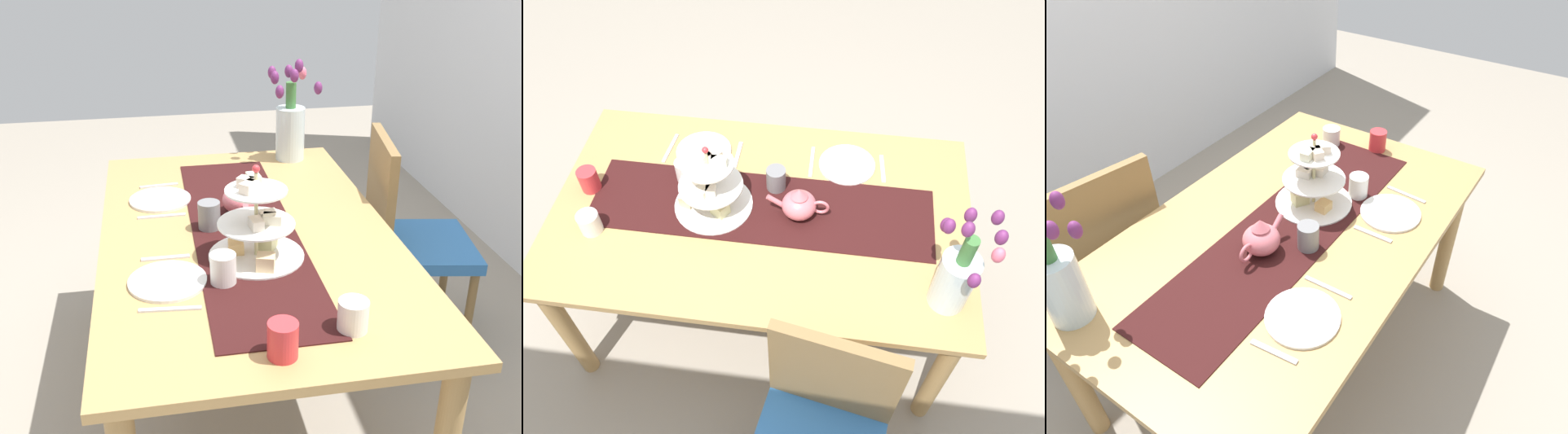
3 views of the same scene
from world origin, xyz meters
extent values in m
plane|color=gray|center=(0.00, 0.00, 0.00)|extent=(8.00, 8.00, 0.00)
cube|color=tan|center=(0.00, 0.00, 0.71)|extent=(1.60, 0.98, 0.03)
cylinder|color=tan|center=(-0.73, -0.42, 0.35)|extent=(0.07, 0.07, 0.69)
cylinder|color=tan|center=(0.73, -0.42, 0.35)|extent=(0.07, 0.07, 0.69)
cylinder|color=tan|center=(-0.73, 0.42, 0.35)|extent=(0.07, 0.07, 0.69)
cylinder|color=tan|center=(0.73, 0.42, 0.35)|extent=(0.07, 0.07, 0.69)
cylinder|color=olive|center=(-0.15, 0.58, 0.21)|extent=(0.04, 0.04, 0.41)
cube|color=olive|center=(-0.33, 0.60, 0.69)|extent=(0.42, 0.11, 0.45)
cube|color=black|center=(0.00, -0.01, 0.72)|extent=(1.31, 0.35, 0.00)
cylinder|color=beige|center=(0.18, 0.00, 0.86)|extent=(0.01, 0.01, 0.28)
cylinder|color=white|center=(0.18, 0.00, 0.73)|extent=(0.30, 0.30, 0.01)
cylinder|color=white|center=(0.18, 0.00, 0.84)|extent=(0.24, 0.24, 0.01)
cylinder|color=white|center=(0.18, 0.00, 0.95)|extent=(0.19, 0.19, 0.01)
cube|color=beige|center=(0.28, 0.01, 0.75)|extent=(0.06, 0.07, 0.05)
cube|color=beige|center=(0.15, 0.04, 0.76)|extent=(0.08, 0.08, 0.05)
cube|color=#EFBF73|center=(0.16, -0.06, 0.75)|extent=(0.06, 0.05, 0.04)
cube|color=beige|center=(0.22, -0.01, 0.86)|extent=(0.06, 0.04, 0.03)
cube|color=beige|center=(0.20, 0.05, 0.86)|extent=(0.05, 0.06, 0.03)
cube|color=silver|center=(0.17, 0.04, 0.86)|extent=(0.04, 0.06, 0.03)
cube|color=beige|center=(0.14, 0.00, 0.97)|extent=(0.06, 0.04, 0.03)
cube|color=beige|center=(0.16, -0.02, 0.97)|extent=(0.06, 0.07, 0.03)
cube|color=beige|center=(0.20, -0.02, 0.97)|extent=(0.06, 0.07, 0.03)
sphere|color=red|center=(0.18, 0.00, 1.02)|extent=(0.02, 0.02, 0.02)
ellipsoid|color=#D66B75|center=(-0.15, 0.00, 0.77)|extent=(0.13, 0.13, 0.10)
cone|color=#D66B75|center=(-0.15, 0.00, 0.84)|extent=(0.06, 0.06, 0.04)
cylinder|color=#D66B75|center=(-0.06, 0.00, 0.78)|extent=(0.07, 0.02, 0.06)
torus|color=#D66B75|center=(-0.23, 0.00, 0.77)|extent=(0.07, 0.01, 0.07)
cylinder|color=silver|center=(-0.68, 0.30, 0.84)|extent=(0.13, 0.13, 0.23)
cylinder|color=#3D7538|center=(-0.68, 0.30, 1.00)|extent=(0.04, 0.04, 0.12)
ellipsoid|color=#6B2860|center=(-0.60, 0.30, 1.11)|extent=(0.04, 0.04, 0.06)
ellipsoid|color=#6B2860|center=(-0.64, 0.33, 1.14)|extent=(0.04, 0.04, 0.06)
ellipsoid|color=#6B2860|center=(-0.68, 0.42, 1.03)|extent=(0.04, 0.04, 0.06)
ellipsoid|color=#E5607A|center=(-0.74, 0.36, 1.09)|extent=(0.04, 0.04, 0.06)
ellipsoid|color=#6B2860|center=(-0.75, 0.31, 1.09)|extent=(0.04, 0.04, 0.06)
ellipsoid|color=#6B2860|center=(-0.75, 0.23, 1.09)|extent=(0.04, 0.04, 0.06)
ellipsoid|color=#6B2860|center=(-0.67, 0.23, 1.09)|extent=(0.04, 0.04, 0.06)
ellipsoid|color=#6B2860|center=(-0.61, 0.24, 1.04)|extent=(0.04, 0.04, 0.06)
cylinder|color=white|center=(0.61, 0.18, 0.76)|extent=(0.08, 0.08, 0.08)
cylinder|color=white|center=(-0.31, -0.28, 0.73)|extent=(0.23, 0.23, 0.01)
cube|color=silver|center=(-0.46, -0.28, 0.72)|extent=(0.03, 0.15, 0.01)
cube|color=silver|center=(-0.17, -0.28, 0.72)|extent=(0.02, 0.17, 0.01)
cylinder|color=white|center=(0.29, -0.28, 0.73)|extent=(0.23, 0.23, 0.01)
cube|color=silver|center=(0.14, -0.28, 0.72)|extent=(0.02, 0.15, 0.01)
cube|color=silver|center=(0.43, -0.28, 0.72)|extent=(0.03, 0.17, 0.01)
cylinder|color=slate|center=(-0.04, -0.12, 0.77)|extent=(0.08, 0.08, 0.09)
cylinder|color=white|center=(0.32, -0.12, 0.77)|extent=(0.08, 0.08, 0.09)
cylinder|color=red|center=(0.68, -0.02, 0.77)|extent=(0.08, 0.08, 0.09)
camera|label=1|loc=(1.87, -0.29, 1.67)|focal=42.90mm
camera|label=2|loc=(-0.26, 1.27, 2.30)|focal=36.78mm
camera|label=3|loc=(-1.07, -0.80, 1.86)|focal=32.87mm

